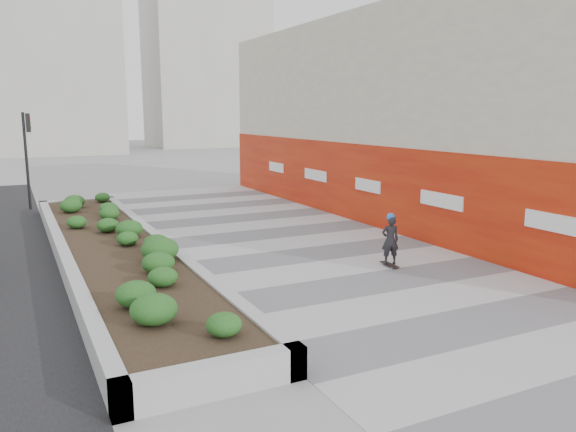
% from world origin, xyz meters
% --- Properties ---
extents(ground, '(160.00, 160.00, 0.00)m').
position_xyz_m(ground, '(0.00, 0.00, 0.00)').
color(ground, gray).
rests_on(ground, ground).
extents(walkway, '(8.00, 36.00, 0.01)m').
position_xyz_m(walkway, '(0.00, 3.00, 0.01)').
color(walkway, '#A8A8AD').
rests_on(walkway, ground).
extents(building, '(6.04, 24.08, 8.00)m').
position_xyz_m(building, '(6.98, 8.98, 3.98)').
color(building, '#BFB2A3').
rests_on(building, ground).
extents(planter, '(3.00, 18.00, 0.90)m').
position_xyz_m(planter, '(-5.50, 7.00, 0.42)').
color(planter, '#9E9EA0').
rests_on(planter, ground).
extents(traffic_signal_near, '(0.33, 0.28, 4.20)m').
position_xyz_m(traffic_signal_near, '(-7.23, 17.50, 2.76)').
color(traffic_signal_near, black).
rests_on(traffic_signal_near, ground).
extents(distant_bldg_north_l, '(16.00, 12.00, 20.00)m').
position_xyz_m(distant_bldg_north_l, '(-5.00, 55.00, 10.00)').
color(distant_bldg_north_l, '#ADAAA3').
rests_on(distant_bldg_north_l, ground).
extents(distant_bldg_north_r, '(14.00, 10.00, 24.00)m').
position_xyz_m(distant_bldg_north_r, '(15.00, 60.00, 12.00)').
color(distant_bldg_north_r, '#ADAAA3').
rests_on(distant_bldg_north_r, ground).
extents(manhole_cover, '(0.44, 0.44, 0.01)m').
position_xyz_m(manhole_cover, '(0.50, 3.00, 0.00)').
color(manhole_cover, '#595654').
rests_on(manhole_cover, ground).
extents(skateboarder, '(0.57, 0.73, 1.50)m').
position_xyz_m(skateboarder, '(1.18, 2.86, 0.76)').
color(skateboarder, beige).
rests_on(skateboarder, ground).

